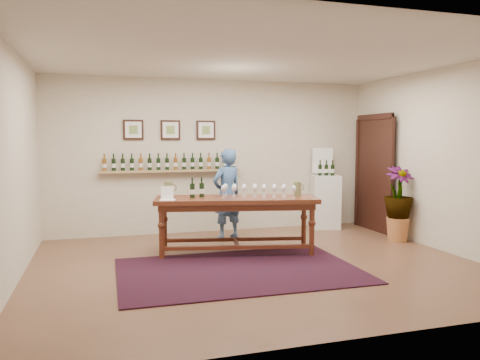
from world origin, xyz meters
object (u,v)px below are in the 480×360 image
object	(u,v)px
tasting_table	(236,206)
display_pedestal	(325,202)
potted_plant	(398,204)
person	(227,194)

from	to	relation	value
tasting_table	display_pedestal	world-z (taller)	display_pedestal
tasting_table	potted_plant	world-z (taller)	potted_plant
display_pedestal	potted_plant	bearing A→B (deg)	-66.90
person	display_pedestal	bearing A→B (deg)	170.09
tasting_table	potted_plant	xyz separation A→B (m)	(2.84, 0.02, -0.08)
display_pedestal	potted_plant	xyz separation A→B (m)	(0.62, -1.44, 0.13)
tasting_table	person	size ratio (longest dim) A/B	1.61
tasting_table	potted_plant	size ratio (longest dim) A/B	2.29
person	tasting_table	bearing A→B (deg)	61.54
display_pedestal	person	xyz separation A→B (m)	(-2.08, -0.40, 0.27)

